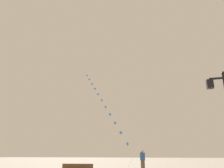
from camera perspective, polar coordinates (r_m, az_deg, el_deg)
The scene contains 2 objects.
kite_train at distance 28.66m, azimuth -2.06°, elevation -5.38°, with size 10.62×13.64×14.55m.
kite_flyer at distance 18.69m, azimuth 7.99°, elevation -19.07°, with size 0.48×0.59×1.71m.
Camera 1 is at (-0.90, -1.35, 1.33)m, focal length 35.03 mm.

